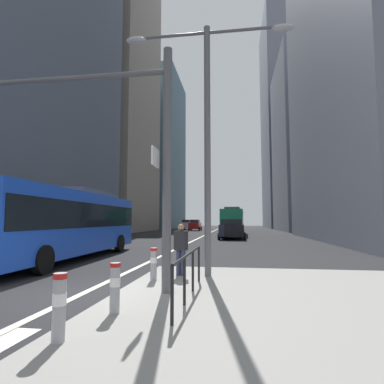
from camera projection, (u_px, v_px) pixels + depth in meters
name	position (u px, v px, depth m)	size (l,w,h in m)	color
ground_plane	(193.00, 241.00, 27.41)	(160.00, 160.00, 0.00)	black
median_island	(324.00, 313.00, 5.94)	(9.00, 10.00, 0.15)	gray
lane_centre_line	(204.00, 236.00, 37.27)	(0.20, 80.00, 0.01)	beige
office_tower_left_mid	(119.00, 92.00, 53.92)	(10.07, 18.23, 48.22)	gray
office_tower_left_far	(154.00, 153.00, 76.23)	(12.78, 18.31, 36.84)	slate
office_tower_right_mid	(310.00, 145.00, 55.07)	(11.19, 18.93, 30.44)	slate
office_tower_right_far	(287.00, 121.00, 78.84)	(11.53, 22.06, 54.12)	slate
city_bus_blue_oncoming	(68.00, 220.00, 14.57)	(2.94, 11.88, 3.40)	blue
city_bus_red_receding	(233.00, 220.00, 39.63)	(2.95, 11.69, 3.40)	#198456
city_bus_red_distant	(232.00, 220.00, 55.66)	(2.85, 11.72, 3.40)	red
car_oncoming_mid	(195.00, 225.00, 54.98)	(2.07, 4.13, 1.94)	maroon
car_receding_near	(230.00, 229.00, 30.47)	(2.18, 4.35, 1.94)	#232838
car_receding_far	(235.00, 229.00, 30.39)	(2.14, 4.57, 1.94)	black
car_oncoming_far	(187.00, 224.00, 62.24)	(2.07, 4.40, 1.94)	silver
traffic_signal_gantry	(91.00, 131.00, 7.91)	(5.98, 0.65, 6.00)	#515156
street_lamp_post	(207.00, 112.00, 9.91)	(5.50, 0.32, 8.00)	#56565B
bollard_left	(59.00, 304.00, 4.36)	(0.20, 0.20, 0.95)	#99999E
bollard_right	(115.00, 285.00, 5.70)	(0.20, 0.20, 0.91)	#99999E
bollard_back	(154.00, 262.00, 8.81)	(0.20, 0.20, 0.91)	#99999E
pedestrian_railing	(189.00, 265.00, 6.89)	(0.06, 3.73, 0.98)	black
pedestrian_waiting	(181.00, 247.00, 9.63)	(0.44, 0.36, 1.58)	#2D334C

